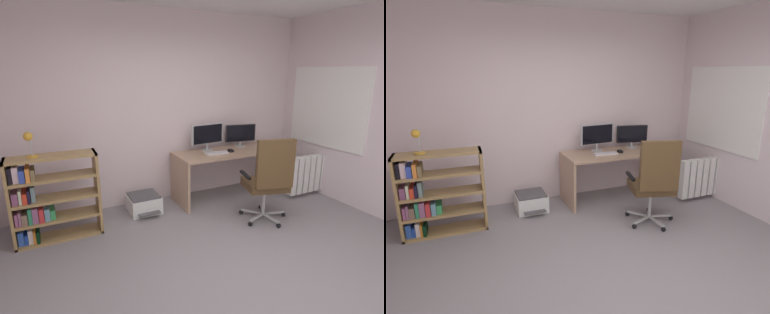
# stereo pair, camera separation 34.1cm
# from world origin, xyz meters

# --- Properties ---
(ground_plane) EXTENTS (4.72, 4.56, 0.02)m
(ground_plane) POSITION_xyz_m (0.00, 0.00, -0.01)
(ground_plane) COLOR gray
(ground_plane) RESTS_ON ground
(wall_back) EXTENTS (4.72, 0.10, 2.75)m
(wall_back) POSITION_xyz_m (0.00, 2.33, 1.37)
(wall_back) COLOR silver
(wall_back) RESTS_ON ground
(window_pane) EXTENTS (0.01, 1.29, 1.11)m
(window_pane) POSITION_xyz_m (2.35, 1.37, 1.38)
(window_pane) COLOR white
(window_frame) EXTENTS (0.02, 1.37, 1.19)m
(window_frame) POSITION_xyz_m (2.35, 1.37, 1.38)
(window_frame) COLOR white
(desk) EXTENTS (1.69, 0.65, 0.74)m
(desk) POSITION_xyz_m (0.95, 1.89, 0.56)
(desk) COLOR tan
(desk) RESTS_ON ground
(monitor_main) EXTENTS (0.55, 0.18, 0.40)m
(monitor_main) POSITION_xyz_m (0.66, 2.06, 0.98)
(monitor_main) COLOR #B2B5B7
(monitor_main) RESTS_ON desk
(monitor_secondary) EXTENTS (0.49, 0.18, 0.35)m
(monitor_secondary) POSITION_xyz_m (1.27, 2.06, 0.94)
(monitor_secondary) COLOR #B2B5B7
(monitor_secondary) RESTS_ON desk
(keyboard) EXTENTS (0.35, 0.15, 0.02)m
(keyboard) POSITION_xyz_m (0.69, 1.81, 0.75)
(keyboard) COLOR silver
(keyboard) RESTS_ON desk
(computer_mouse) EXTENTS (0.07, 0.11, 0.03)m
(computer_mouse) POSITION_xyz_m (0.94, 1.82, 0.76)
(computer_mouse) COLOR black
(computer_mouse) RESTS_ON desk
(office_chair) EXTENTS (0.65, 0.63, 1.14)m
(office_chair) POSITION_xyz_m (0.92, 0.92, 0.61)
(office_chair) COLOR #B7BABC
(office_chair) RESTS_ON ground
(bookshelf) EXTENTS (0.96, 0.29, 1.01)m
(bookshelf) POSITION_xyz_m (-1.62, 1.69, 0.49)
(bookshelf) COLOR #A27F4C
(bookshelf) RESTS_ON ground
(desk_lamp) EXTENTS (0.12, 0.11, 0.28)m
(desk_lamp) POSITION_xyz_m (-1.71, 1.69, 1.20)
(desk_lamp) COLOR gold
(desk_lamp) RESTS_ON bookshelf
(printer) EXTENTS (0.42, 0.49, 0.25)m
(printer) POSITION_xyz_m (-0.41, 1.92, 0.13)
(printer) COLOR white
(printer) RESTS_ON ground
(radiator) EXTENTS (1.06, 0.10, 0.59)m
(radiator) POSITION_xyz_m (2.26, 1.37, 0.35)
(radiator) COLOR white
(radiator) RESTS_ON ground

